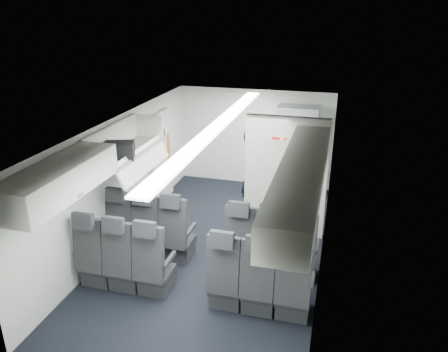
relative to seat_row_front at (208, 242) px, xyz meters
The scene contains 13 objects.
cabin_shell 0.90m from the seat_row_front, 90.00° to the left, with size 3.41×6.01×2.16m.
seat_row_front is the anchor object (origin of this frame).
seat_row_mid 0.90m from the seat_row_front, 90.00° to the right, with size 3.33×0.56×1.24m.
overhead_bin_left_rear 2.50m from the seat_row_front, 133.68° to the right, with size 0.53×1.80×0.40m.
overhead_bin_left_front_open 1.98m from the seat_row_front, 168.87° to the left, with size 0.64×1.70×0.72m.
overhead_bin_right_rear 2.50m from the seat_row_front, 46.32° to the right, with size 0.53×1.80×0.40m.
overhead_bin_right_front 2.04m from the seat_row_front, 11.46° to the left, with size 0.53×1.70×0.40m.
bulkhead_partition 1.79m from the seat_row_front, 53.69° to the left, with size 1.40×0.15×2.13m.
galley_unit 3.43m from the seat_row_front, 73.72° to the left, with size 0.85×0.52×1.90m.
boarding_door 2.71m from the seat_row_front, 128.16° to the left, with size 0.12×1.27×1.86m.
flight_attendant 1.92m from the seat_row_front, 80.19° to the left, with size 0.63×0.42×1.74m, color black.
carry_on_bag 1.94m from the seat_row_front, behind, with size 0.43×0.30×0.26m, color black.
papers 1.95m from the seat_row_front, 74.14° to the left, with size 0.21×0.02×0.14m, color white.
Camera 1 is at (1.78, -6.18, 3.83)m, focal length 35.00 mm.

